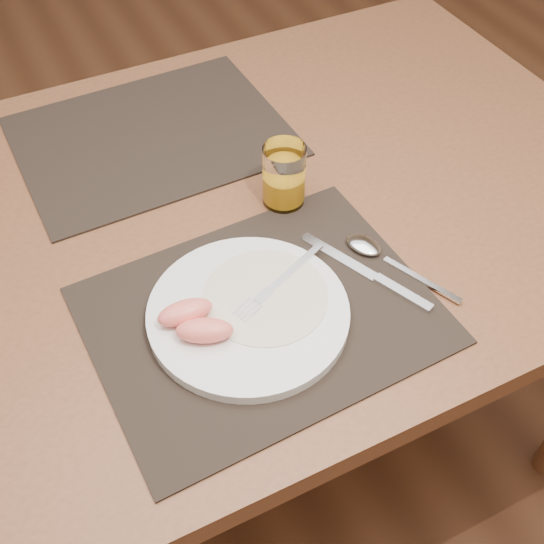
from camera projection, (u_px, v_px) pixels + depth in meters
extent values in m
plane|color=brown|center=(236.00, 442.00, 1.62)|extent=(5.00, 5.00, 0.00)
cube|color=brown|center=(218.00, 219.00, 1.07)|extent=(1.40, 0.90, 0.04)
cylinder|color=brown|center=(391.00, 162.00, 1.76)|extent=(0.06, 0.06, 0.71)
cube|color=black|center=(262.00, 315.00, 0.92)|extent=(0.46, 0.37, 0.00)
cube|color=black|center=(152.00, 136.00, 1.18)|extent=(0.46, 0.36, 0.00)
cylinder|color=white|center=(248.00, 313.00, 0.91)|extent=(0.27, 0.27, 0.02)
cylinder|color=white|center=(265.00, 296.00, 0.92)|extent=(0.17, 0.17, 0.00)
cube|color=silver|center=(295.00, 267.00, 0.95)|extent=(0.11, 0.05, 0.00)
cube|color=silver|center=(263.00, 297.00, 0.91)|extent=(0.03, 0.02, 0.00)
cube|color=silver|center=(248.00, 310.00, 0.90)|extent=(0.04, 0.04, 0.00)
cube|color=silver|center=(339.00, 256.00, 0.98)|extent=(0.07, 0.13, 0.00)
cube|color=silver|center=(403.00, 293.00, 0.94)|extent=(0.05, 0.09, 0.01)
cube|color=silver|center=(422.00, 280.00, 0.95)|extent=(0.06, 0.12, 0.00)
ellipsoid|color=silver|center=(364.00, 245.00, 0.99)|extent=(0.06, 0.07, 0.01)
cylinder|color=white|center=(284.00, 175.00, 1.03)|extent=(0.07, 0.07, 0.10)
cylinder|color=#FFA515|center=(284.00, 187.00, 1.05)|extent=(0.06, 0.06, 0.04)
ellipsoid|color=#FF7A68|center=(205.00, 330.00, 0.86)|extent=(0.08, 0.06, 0.03)
ellipsoid|color=#FF7A68|center=(185.00, 312.00, 0.88)|extent=(0.08, 0.04, 0.03)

